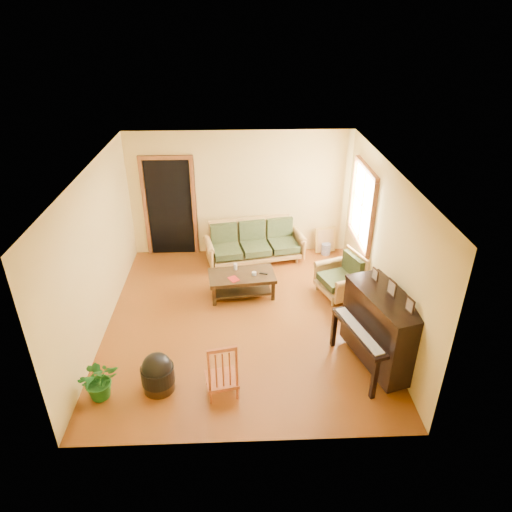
{
  "coord_description": "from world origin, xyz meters",
  "views": [
    {
      "loc": [
        -0.04,
        -6.3,
        4.62
      ],
      "look_at": [
        0.23,
        0.2,
        1.1
      ],
      "focal_mm": 32.0,
      "sensor_mm": 36.0,
      "label": 1
    }
  ],
  "objects_px": {
    "armchair": "(340,275)",
    "potted_plant": "(100,379)",
    "piano": "(382,331)",
    "red_chair": "(221,367)",
    "sofa": "(255,243)",
    "coffee_table": "(242,284)",
    "footstool": "(158,376)",
    "ceramic_crock": "(326,249)"
  },
  "relations": [
    {
      "from": "footstool",
      "to": "ceramic_crock",
      "type": "bearing_deg",
      "value": 52.01
    },
    {
      "from": "coffee_table",
      "to": "ceramic_crock",
      "type": "relative_size",
      "value": 4.85
    },
    {
      "from": "coffee_table",
      "to": "piano",
      "type": "distance_m",
      "value": 2.79
    },
    {
      "from": "potted_plant",
      "to": "ceramic_crock",
      "type": "bearing_deg",
      "value": 46.44
    },
    {
      "from": "potted_plant",
      "to": "footstool",
      "type": "bearing_deg",
      "value": 7.96
    },
    {
      "from": "piano",
      "to": "potted_plant",
      "type": "relative_size",
      "value": 2.31
    },
    {
      "from": "piano",
      "to": "footstool",
      "type": "xyz_separation_m",
      "value": [
        -3.15,
        -0.39,
        -0.38
      ]
    },
    {
      "from": "sofa",
      "to": "coffee_table",
      "type": "bearing_deg",
      "value": -114.06
    },
    {
      "from": "ceramic_crock",
      "to": "footstool",
      "type": "bearing_deg",
      "value": -127.99
    },
    {
      "from": "piano",
      "to": "red_chair",
      "type": "height_order",
      "value": "piano"
    },
    {
      "from": "armchair",
      "to": "potted_plant",
      "type": "xyz_separation_m",
      "value": [
        -3.69,
        -2.36,
        -0.11
      ]
    },
    {
      "from": "footstool",
      "to": "potted_plant",
      "type": "bearing_deg",
      "value": -172.04
    },
    {
      "from": "coffee_table",
      "to": "potted_plant",
      "type": "height_order",
      "value": "potted_plant"
    },
    {
      "from": "sofa",
      "to": "footstool",
      "type": "height_order",
      "value": "sofa"
    },
    {
      "from": "coffee_table",
      "to": "piano",
      "type": "height_order",
      "value": "piano"
    },
    {
      "from": "armchair",
      "to": "red_chair",
      "type": "relative_size",
      "value": 0.9
    },
    {
      "from": "sofa",
      "to": "potted_plant",
      "type": "bearing_deg",
      "value": -132.13
    },
    {
      "from": "footstool",
      "to": "potted_plant",
      "type": "distance_m",
      "value": 0.76
    },
    {
      "from": "ceramic_crock",
      "to": "coffee_table",
      "type": "bearing_deg",
      "value": -140.26
    },
    {
      "from": "red_chair",
      "to": "sofa",
      "type": "bearing_deg",
      "value": 69.41
    },
    {
      "from": "sofa",
      "to": "ceramic_crock",
      "type": "relative_size",
      "value": 8.1
    },
    {
      "from": "ceramic_crock",
      "to": "potted_plant",
      "type": "height_order",
      "value": "potted_plant"
    },
    {
      "from": "footstool",
      "to": "red_chair",
      "type": "distance_m",
      "value": 0.9
    },
    {
      "from": "footstool",
      "to": "ceramic_crock",
      "type": "distance_m",
      "value": 4.86
    },
    {
      "from": "sofa",
      "to": "piano",
      "type": "bearing_deg",
      "value": -73.33
    },
    {
      "from": "armchair",
      "to": "ceramic_crock",
      "type": "bearing_deg",
      "value": 68.77
    },
    {
      "from": "piano",
      "to": "ceramic_crock",
      "type": "height_order",
      "value": "piano"
    },
    {
      "from": "piano",
      "to": "potted_plant",
      "type": "bearing_deg",
      "value": 170.96
    },
    {
      "from": "ceramic_crock",
      "to": "potted_plant",
      "type": "bearing_deg",
      "value": -133.56
    },
    {
      "from": "piano",
      "to": "potted_plant",
      "type": "height_order",
      "value": "piano"
    },
    {
      "from": "footstool",
      "to": "armchair",
      "type": "bearing_deg",
      "value": 37.47
    },
    {
      "from": "coffee_table",
      "to": "ceramic_crock",
      "type": "xyz_separation_m",
      "value": [
        1.81,
        1.51,
        -0.09
      ]
    },
    {
      "from": "sofa",
      "to": "armchair",
      "type": "bearing_deg",
      "value": -53.28
    },
    {
      "from": "ceramic_crock",
      "to": "sofa",
      "type": "bearing_deg",
      "value": -171.11
    },
    {
      "from": "sofa",
      "to": "coffee_table",
      "type": "relative_size",
      "value": 1.67
    },
    {
      "from": "piano",
      "to": "sofa",
      "type": "bearing_deg",
      "value": 101.54
    },
    {
      "from": "sofa",
      "to": "piano",
      "type": "relative_size",
      "value": 1.47
    },
    {
      "from": "armchair",
      "to": "ceramic_crock",
      "type": "xyz_separation_m",
      "value": [
        0.05,
        1.57,
        -0.28
      ]
    },
    {
      "from": "coffee_table",
      "to": "footstool",
      "type": "relative_size",
      "value": 2.6
    },
    {
      "from": "sofa",
      "to": "footstool",
      "type": "distance_m",
      "value": 3.88
    },
    {
      "from": "armchair",
      "to": "coffee_table",
      "type": "bearing_deg",
      "value": 158.39
    },
    {
      "from": "sofa",
      "to": "footstool",
      "type": "bearing_deg",
      "value": -123.37
    }
  ]
}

